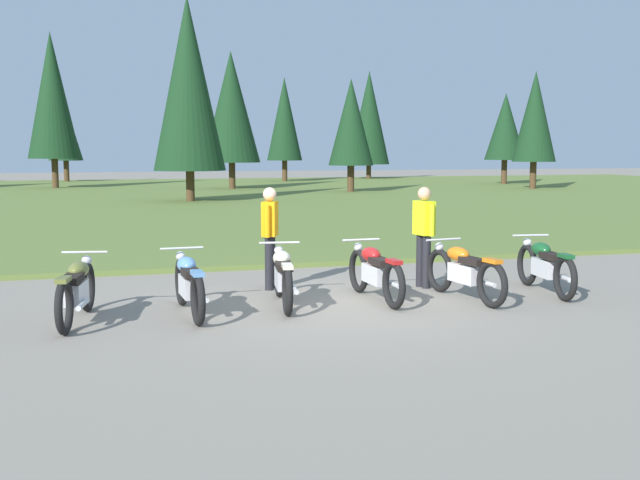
{
  "coord_description": "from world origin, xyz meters",
  "views": [
    {
      "loc": [
        -3.26,
        -10.71,
        2.28
      ],
      "look_at": [
        0.0,
        0.6,
        0.9
      ],
      "focal_mm": 43.43,
      "sensor_mm": 36.0,
      "label": 1
    }
  ],
  "objects_px": {
    "motorcycle_sky_blue": "(189,284)",
    "rider_near_row_end": "(270,232)",
    "motorcycle_british_green": "(545,266)",
    "motorcycle_olive": "(77,290)",
    "motorcycle_red": "(375,272)",
    "motorcycle_orange": "(464,271)",
    "rider_in_hivis_vest": "(424,231)",
    "motorcycle_cream": "(283,276)"
  },
  "relations": [
    {
      "from": "motorcycle_sky_blue",
      "to": "motorcycle_british_green",
      "type": "distance_m",
      "value": 5.66
    },
    {
      "from": "motorcycle_red",
      "to": "motorcycle_orange",
      "type": "distance_m",
      "value": 1.36
    },
    {
      "from": "motorcycle_cream",
      "to": "motorcycle_british_green",
      "type": "bearing_deg",
      "value": -2.16
    },
    {
      "from": "motorcycle_red",
      "to": "motorcycle_british_green",
      "type": "height_order",
      "value": "same"
    },
    {
      "from": "motorcycle_orange",
      "to": "rider_near_row_end",
      "type": "relative_size",
      "value": 1.25
    },
    {
      "from": "motorcycle_sky_blue",
      "to": "rider_in_hivis_vest",
      "type": "bearing_deg",
      "value": 15.16
    },
    {
      "from": "motorcycle_orange",
      "to": "rider_in_hivis_vest",
      "type": "relative_size",
      "value": 1.25
    },
    {
      "from": "motorcycle_olive",
      "to": "motorcycle_orange",
      "type": "bearing_deg",
      "value": 0.04
    },
    {
      "from": "motorcycle_sky_blue",
      "to": "motorcycle_cream",
      "type": "relative_size",
      "value": 1.0
    },
    {
      "from": "motorcycle_british_green",
      "to": "rider_near_row_end",
      "type": "height_order",
      "value": "rider_near_row_end"
    },
    {
      "from": "motorcycle_cream",
      "to": "rider_in_hivis_vest",
      "type": "bearing_deg",
      "value": 17.57
    },
    {
      "from": "motorcycle_orange",
      "to": "rider_in_hivis_vest",
      "type": "xyz_separation_m",
      "value": [
        -0.18,
        1.13,
        0.51
      ]
    },
    {
      "from": "motorcycle_olive",
      "to": "motorcycle_cream",
      "type": "xyz_separation_m",
      "value": [
        2.88,
        0.31,
        0.0
      ]
    },
    {
      "from": "motorcycle_cream",
      "to": "rider_near_row_end",
      "type": "xyz_separation_m",
      "value": [
        0.11,
        1.37,
        0.51
      ]
    },
    {
      "from": "motorcycle_sky_blue",
      "to": "rider_near_row_end",
      "type": "bearing_deg",
      "value": 47.28
    },
    {
      "from": "motorcycle_red",
      "to": "rider_in_hivis_vest",
      "type": "height_order",
      "value": "rider_in_hivis_vest"
    },
    {
      "from": "motorcycle_cream",
      "to": "rider_in_hivis_vest",
      "type": "relative_size",
      "value": 1.25
    },
    {
      "from": "motorcycle_red",
      "to": "motorcycle_olive",
      "type": "bearing_deg",
      "value": -175.67
    },
    {
      "from": "motorcycle_british_green",
      "to": "rider_in_hivis_vest",
      "type": "distance_m",
      "value": 2.01
    },
    {
      "from": "motorcycle_british_green",
      "to": "motorcycle_cream",
      "type": "bearing_deg",
      "value": 177.84
    },
    {
      "from": "motorcycle_orange",
      "to": "rider_near_row_end",
      "type": "height_order",
      "value": "rider_near_row_end"
    },
    {
      "from": "motorcycle_red",
      "to": "motorcycle_sky_blue",
      "type": "bearing_deg",
      "value": -174.49
    },
    {
      "from": "motorcycle_british_green",
      "to": "rider_near_row_end",
      "type": "relative_size",
      "value": 1.25
    },
    {
      "from": "motorcycle_orange",
      "to": "motorcycle_british_green",
      "type": "distance_m",
      "value": 1.5
    },
    {
      "from": "motorcycle_cream",
      "to": "motorcycle_red",
      "type": "bearing_deg",
      "value": 0.52
    },
    {
      "from": "motorcycle_sky_blue",
      "to": "motorcycle_red",
      "type": "xyz_separation_m",
      "value": [
        2.83,
        0.27,
        0.0
      ]
    },
    {
      "from": "motorcycle_british_green",
      "to": "rider_near_row_end",
      "type": "bearing_deg",
      "value": 159.71
    },
    {
      "from": "motorcycle_sky_blue",
      "to": "motorcycle_orange",
      "type": "relative_size",
      "value": 1.0
    },
    {
      "from": "motorcycle_red",
      "to": "rider_in_hivis_vest",
      "type": "xyz_separation_m",
      "value": [
        1.15,
        0.81,
        0.51
      ]
    },
    {
      "from": "motorcycle_orange",
      "to": "motorcycle_cream",
      "type": "bearing_deg",
      "value": 173.6
    },
    {
      "from": "motorcycle_cream",
      "to": "motorcycle_red",
      "type": "xyz_separation_m",
      "value": [
        1.44,
        0.01,
        0.0
      ]
    },
    {
      "from": "motorcycle_olive",
      "to": "rider_near_row_end",
      "type": "xyz_separation_m",
      "value": [
        2.99,
        1.69,
        0.51
      ]
    },
    {
      "from": "rider_in_hivis_vest",
      "to": "motorcycle_red",
      "type": "bearing_deg",
      "value": -144.91
    },
    {
      "from": "motorcycle_british_green",
      "to": "motorcycle_olive",
      "type": "bearing_deg",
      "value": -178.77
    },
    {
      "from": "motorcycle_sky_blue",
      "to": "motorcycle_british_green",
      "type": "bearing_deg",
      "value": 1.01
    },
    {
      "from": "motorcycle_british_green",
      "to": "rider_in_hivis_vest",
      "type": "height_order",
      "value": "rider_in_hivis_vest"
    },
    {
      "from": "motorcycle_olive",
      "to": "motorcycle_red",
      "type": "xyz_separation_m",
      "value": [
        4.32,
        0.33,
        0.0
      ]
    },
    {
      "from": "motorcycle_sky_blue",
      "to": "rider_near_row_end",
      "type": "xyz_separation_m",
      "value": [
        1.51,
        1.63,
        0.51
      ]
    },
    {
      "from": "motorcycle_sky_blue",
      "to": "motorcycle_red",
      "type": "distance_m",
      "value": 2.85
    },
    {
      "from": "motorcycle_sky_blue",
      "to": "rider_in_hivis_vest",
      "type": "relative_size",
      "value": 1.26
    },
    {
      "from": "motorcycle_cream",
      "to": "motorcycle_red",
      "type": "distance_m",
      "value": 1.44
    },
    {
      "from": "motorcycle_olive",
      "to": "rider_in_hivis_vest",
      "type": "relative_size",
      "value": 1.25
    }
  ]
}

